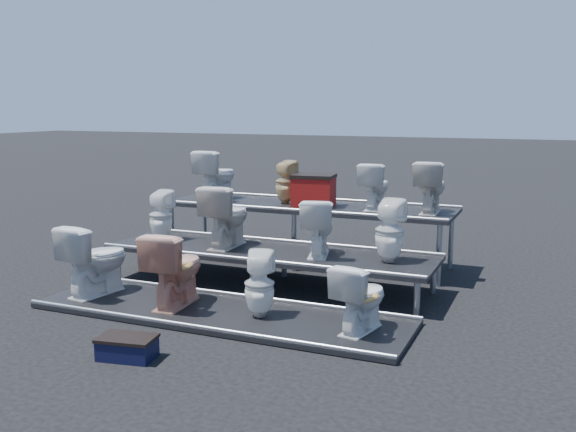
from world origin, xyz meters
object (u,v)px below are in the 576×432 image
at_px(toilet_10, 375,186).
at_px(toilet_3, 361,297).
at_px(toilet_4, 161,215).
at_px(toilet_1, 175,268).
at_px(toilet_7, 390,231).
at_px(toilet_0, 95,259).
at_px(step_stool, 127,349).
at_px(toilet_5, 226,216).
at_px(toilet_2, 260,284).
at_px(toilet_9, 285,182).
at_px(toilet_8, 217,175).
at_px(toilet_11, 430,187).
at_px(toilet_6, 318,227).
at_px(red_crate, 314,192).

bearing_deg(toilet_10, toilet_3, 101.65).
bearing_deg(toilet_4, toilet_1, 128.66).
bearing_deg(toilet_7, toilet_0, 25.82).
xyz_separation_m(toilet_3, step_stool, (-1.78, -1.37, -0.32)).
xyz_separation_m(toilet_5, step_stool, (0.42, -2.67, -0.78)).
height_order(toilet_2, toilet_4, toilet_4).
relative_size(toilet_3, step_stool, 1.40).
distance_m(toilet_1, toilet_9, 2.70).
relative_size(toilet_0, toilet_8, 1.13).
bearing_deg(toilet_2, toilet_7, -145.15).
height_order(toilet_9, toilet_11, toilet_11).
height_order(toilet_3, toilet_7, toilet_7).
height_order(toilet_3, toilet_6, toilet_6).
xyz_separation_m(toilet_0, toilet_2, (2.14, 0.00, -0.07)).
distance_m(toilet_1, red_crate, 2.69).
distance_m(toilet_3, toilet_8, 4.10).
bearing_deg(toilet_2, toilet_5, -66.08).
distance_m(toilet_4, toilet_11, 3.63).
bearing_deg(toilet_0, toilet_6, -142.30).
distance_m(toilet_5, toilet_7, 2.15).
relative_size(toilet_0, toilet_7, 1.14).
bearing_deg(red_crate, toilet_4, -151.69).
relative_size(toilet_2, toilet_10, 1.10).
xyz_separation_m(toilet_10, red_crate, (-0.87, -0.07, -0.12)).
bearing_deg(toilet_8, toilet_9, -174.21).
bearing_deg(toilet_10, toilet_2, 77.70).
distance_m(toilet_2, red_crate, 2.64).
distance_m(toilet_5, toilet_11, 2.72).
bearing_deg(toilet_11, toilet_7, 78.67).
relative_size(toilet_9, red_crate, 1.12).
bearing_deg(toilet_3, toilet_4, -10.69).
xyz_separation_m(toilet_9, toilet_11, (2.09, 0.00, 0.03)).
relative_size(toilet_10, red_crate, 1.15).
height_order(toilet_9, toilet_10, toilet_10).
xyz_separation_m(toilet_11, red_crate, (-1.63, -0.07, -0.15)).
xyz_separation_m(toilet_0, toilet_5, (1.05, 1.30, 0.38)).
bearing_deg(toilet_11, toilet_2, 61.98).
bearing_deg(toilet_10, toilet_6, 74.12).
xyz_separation_m(toilet_5, red_crate, (0.73, 1.23, 0.20)).
bearing_deg(toilet_0, toilet_11, -134.32).
height_order(toilet_1, toilet_8, toilet_8).
relative_size(toilet_0, toilet_1, 1.00).
bearing_deg(toilet_6, red_crate, -81.29).
distance_m(toilet_9, step_stool, 4.12).
xyz_separation_m(toilet_5, toilet_9, (0.27, 1.30, 0.31)).
bearing_deg(toilet_2, toilet_8, -69.12).
bearing_deg(red_crate, toilet_3, -67.16).
height_order(toilet_7, toilet_10, toilet_10).
height_order(toilet_11, step_stool, toilet_11).
distance_m(toilet_11, step_stool, 4.56).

